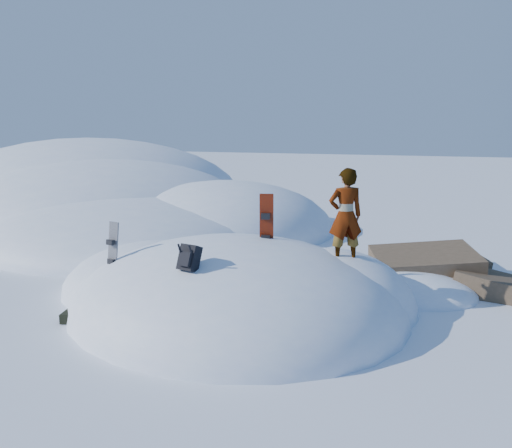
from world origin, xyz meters
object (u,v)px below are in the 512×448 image
(snowboard_red, at_px, (266,229))
(person, at_px, (345,216))
(snowboard_dark, at_px, (112,254))
(backpack, at_px, (189,258))

(snowboard_red, height_order, person, person)
(snowboard_dark, bearing_deg, backpack, -7.57)
(backpack, bearing_deg, person, 52.48)
(snowboard_red, relative_size, backpack, 2.83)
(snowboard_dark, distance_m, backpack, 2.32)
(snowboard_red, height_order, backpack, snowboard_red)
(snowboard_dark, relative_size, backpack, 2.45)
(backpack, bearing_deg, snowboard_red, 81.97)
(backpack, distance_m, person, 3.21)
(snowboard_red, distance_m, backpack, 2.25)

